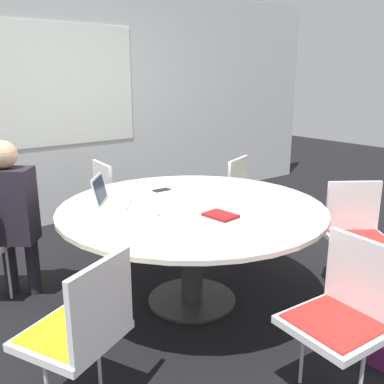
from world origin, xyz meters
TOP-DOWN VIEW (x-y plane):
  - ground_plane at (0.00, 0.00)m, footprint 16.00×16.00m
  - wall_back at (0.00, 2.38)m, footprint 8.00×0.07m
  - conference_table at (0.00, 0.00)m, footprint 1.90×1.90m
  - chair_1 at (-1.12, -0.59)m, footprint 0.58×0.57m
  - chair_2 at (-0.03, -1.27)m, footprint 0.45×0.47m
  - chair_3 at (1.07, -0.68)m, footprint 0.60×0.60m
  - chair_4 at (1.15, 0.55)m, footprint 0.57×0.56m
  - chair_5 at (0.06, 1.27)m, footprint 0.46×0.48m
  - person_0 at (-1.02, 0.85)m, footprint 0.42×0.40m
  - laptop at (-0.46, 0.38)m, footprint 0.37×0.38m
  - spiral_notebook at (-0.01, -0.32)m, footprint 0.17×0.23m
  - coffee_cup at (-0.36, -0.04)m, footprint 0.08×0.08m
  - cell_phone at (0.06, 0.48)m, footprint 0.14×0.07m

SIDE VIEW (x-z plane):
  - ground_plane at x=0.00m, z-range 0.00..0.00m
  - chair_1 at x=-1.12m, z-range 0.09..0.96m
  - chair_2 at x=-0.03m, z-range 0.09..0.96m
  - chair_3 at x=1.07m, z-range 0.09..0.96m
  - chair_4 at x=1.15m, z-range 0.09..0.96m
  - chair_5 at x=0.06m, z-range 0.09..0.96m
  - conference_table at x=0.00m, z-range 0.27..1.02m
  - person_0 at x=-1.02m, z-range 0.11..1.33m
  - cell_phone at x=0.06m, z-range 0.76..0.76m
  - spiral_notebook at x=-0.01m, z-range 0.76..0.78m
  - coffee_cup at x=-0.36m, z-range 0.76..0.85m
  - laptop at x=-0.46m, z-range 0.70..0.92m
  - wall_back at x=0.00m, z-range 0.00..2.70m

